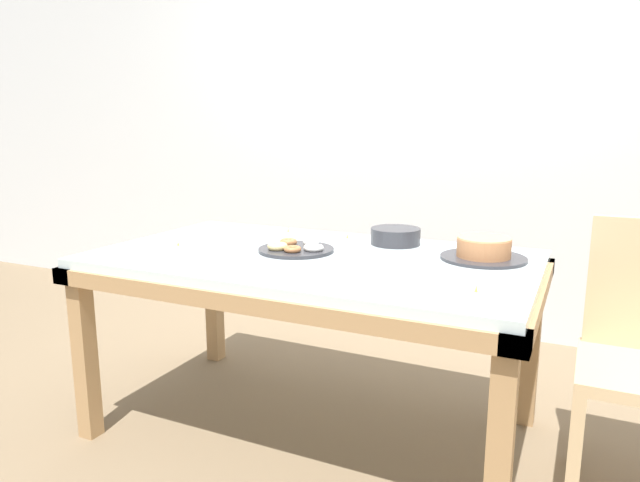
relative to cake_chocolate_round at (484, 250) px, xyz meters
name	(u,v)px	position (x,y,z in m)	size (l,w,h in m)	color
ground_plane	(313,428)	(-0.62, -0.20, -0.78)	(12.00, 12.00, 0.00)	#7A664C
wall_back	(420,116)	(-0.62, 1.30, 0.52)	(8.00, 0.10, 2.60)	silver
dining_table	(312,275)	(-0.62, -0.20, -0.12)	(1.72, 0.99, 0.74)	silver
cake_chocolate_round	(484,250)	(0.00, 0.00, 0.00)	(0.32, 0.32, 0.09)	#333338
pastry_platter	(296,248)	(-0.70, -0.18, -0.02)	(0.30, 0.30, 0.04)	#333338
plate_stack	(395,236)	(-0.39, 0.13, 0.00)	(0.21, 0.21, 0.07)	#333338
tealight_left_edge	(347,240)	(-0.59, 0.09, -0.03)	(0.04, 0.04, 0.04)	silver
tealight_near_cakes	(476,294)	(0.06, -0.50, -0.03)	(0.04, 0.04, 0.04)	silver
tealight_right_edge	(288,233)	(-0.90, 0.12, -0.03)	(0.04, 0.04, 0.04)	silver
tealight_centre	(178,247)	(-1.16, -0.35, -0.03)	(0.04, 0.04, 0.04)	silver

